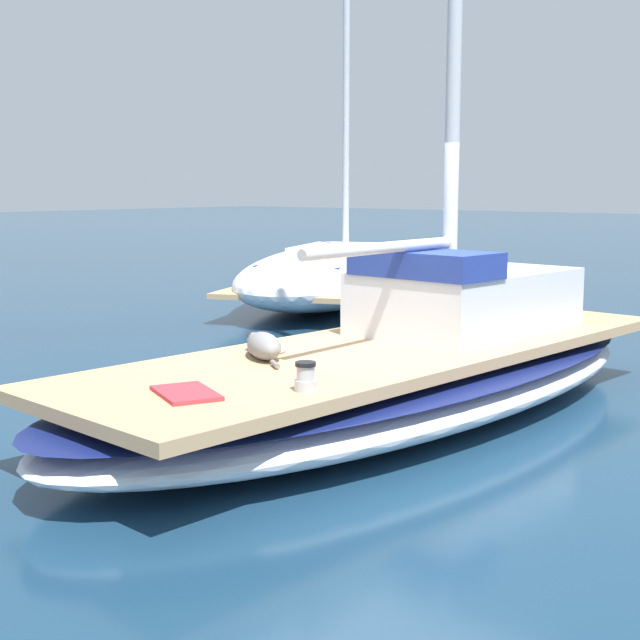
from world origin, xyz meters
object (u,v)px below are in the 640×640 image
object	(u,v)px
deck_towel	(186,393)
sailboat_main	(389,380)
deck_winch	(306,377)
moored_boat_port_side	(335,273)
coiled_rope	(268,350)
dog_grey	(263,345)

from	to	relation	value
deck_towel	sailboat_main	bearing A→B (deg)	90.61
deck_winch	moored_boat_port_side	world-z (taller)	moored_boat_port_side
sailboat_main	coiled_rope	world-z (taller)	coiled_rope
sailboat_main	deck_winch	size ratio (longest dim) A/B	35.23
deck_winch	deck_towel	size ratio (longest dim) A/B	0.38
sailboat_main	deck_winch	bearing A→B (deg)	-72.65
dog_grey	deck_winch	world-z (taller)	dog_grey
sailboat_main	dog_grey	size ratio (longest dim) A/B	8.86
deck_towel	moored_boat_port_side	world-z (taller)	moored_boat_port_side
deck_winch	deck_towel	world-z (taller)	deck_winch
dog_grey	deck_winch	bearing A→B (deg)	-33.29
deck_winch	moored_boat_port_side	xyz separation A→B (m)	(-5.87, 7.71, -0.20)
deck_winch	coiled_rope	bearing A→B (deg)	142.98
deck_towel	deck_winch	bearing A→B (deg)	48.22
dog_grey	deck_towel	xyz separation A→B (m)	(0.51, -1.32, -0.09)
coiled_rope	deck_winch	bearing A→B (deg)	-37.02
dog_grey	moored_boat_port_side	size ratio (longest dim) A/B	0.11
sailboat_main	coiled_rope	bearing A→B (deg)	-123.72
sailboat_main	deck_towel	world-z (taller)	deck_towel
dog_grey	deck_towel	distance (m)	1.42
sailboat_main	deck_towel	xyz separation A→B (m)	(0.03, -2.49, 0.34)
deck_winch	deck_towel	bearing A→B (deg)	-131.78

